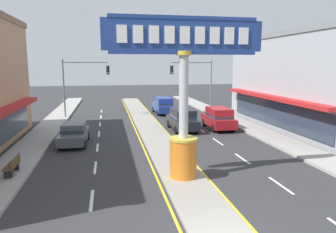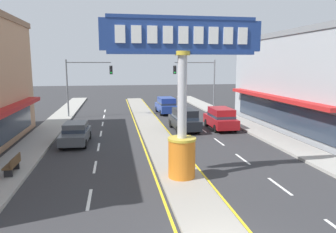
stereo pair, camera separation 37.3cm
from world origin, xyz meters
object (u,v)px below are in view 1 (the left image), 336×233
district_sign (184,98)px  traffic_light_right_side (196,77)px  suv_near_left_lane (182,119)px  sedan_mid_left_lane (74,133)px  street_bench (13,165)px  suv_near_right_lane (219,118)px  traffic_light_left_side (81,78)px  suv_far_right_lane (163,105)px  storefront_right (322,81)px

district_sign → traffic_light_right_side: 21.00m
district_sign → traffic_light_right_side: district_sign is taller
suv_near_left_lane → sedan_mid_left_lane: suv_near_left_lane is taller
suv_near_left_lane → street_bench: suv_near_left_lane is taller
street_bench → suv_near_left_lane: bearing=41.1°
suv_near_right_lane → street_bench: (-14.45, -9.76, -0.34)m
suv_near_right_lane → traffic_light_right_side: bearing=88.0°
suv_near_left_lane → district_sign: bearing=-103.3°
district_sign → sedan_mid_left_lane: 10.86m
traffic_light_left_side → suv_near_left_lane: size_ratio=1.33×
traffic_light_left_side → traffic_light_right_side: same height
traffic_light_left_side → suv_far_right_lane: (9.06, 1.28, -3.26)m
suv_near_right_lane → street_bench: size_ratio=2.89×
district_sign → suv_far_right_lane: district_sign is taller
storefront_right → sedan_mid_left_lane: (-21.08, -1.83, -3.43)m
traffic_light_right_side → sedan_mid_left_lane: bearing=-136.8°
district_sign → suv_far_right_lane: 21.72m
street_bench → storefront_right: bearing=19.6°
suv_far_right_lane → traffic_light_right_side: bearing=-19.9°
traffic_light_left_side → street_bench: bearing=-96.6°
suv_near_left_lane → street_bench: bearing=-138.9°
traffic_light_right_side → suv_near_right_lane: size_ratio=1.34×
sedan_mid_left_lane → traffic_light_left_side: bearing=91.4°
suv_far_right_lane → street_bench: 22.40m
storefront_right → sedan_mid_left_lane: bearing=-175.0°
district_sign → sedan_mid_left_lane: district_sign is taller
suv_near_right_lane → suv_near_left_lane: same height
street_bench → sedan_mid_left_lane: bearing=69.9°
street_bench → suv_near_right_lane: bearing=34.0°
suv_near_right_lane → district_sign: bearing=-117.4°
sedan_mid_left_lane → suv_near_left_lane: bearing=20.1°
traffic_light_left_side → sedan_mid_left_lane: (0.29, -11.63, -3.46)m
street_bench → traffic_light_left_side: bearing=83.4°
suv_far_right_lane → street_bench: size_ratio=2.91×
district_sign → traffic_light_right_side: (6.32, 20.03, 0.18)m
traffic_light_right_side → suv_near_left_lane: size_ratio=1.33×
traffic_light_left_side → street_bench: traffic_light_left_side is taller
traffic_light_right_side → suv_near_left_lane: traffic_light_right_side is taller
storefront_right → suv_near_left_lane: (-12.31, 1.37, -3.23)m
storefront_right → suv_far_right_lane: bearing=138.0°
storefront_right → traffic_light_left_side: storefront_right is taller
suv_near_right_lane → suv_far_right_lane: same height
district_sign → sedan_mid_left_lane: bearing=125.6°
suv_near_left_lane → street_bench: 14.80m
storefront_right → traffic_light_left_side: bearing=155.4°
sedan_mid_left_lane → suv_far_right_lane: bearing=55.8°
storefront_right → suv_near_right_lane: size_ratio=4.16×
district_sign → street_bench: (-8.42, 1.90, -3.42)m
traffic_light_left_side → sedan_mid_left_lane: bearing=-88.6°
traffic_light_right_side → street_bench: (-14.74, -18.13, -3.60)m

